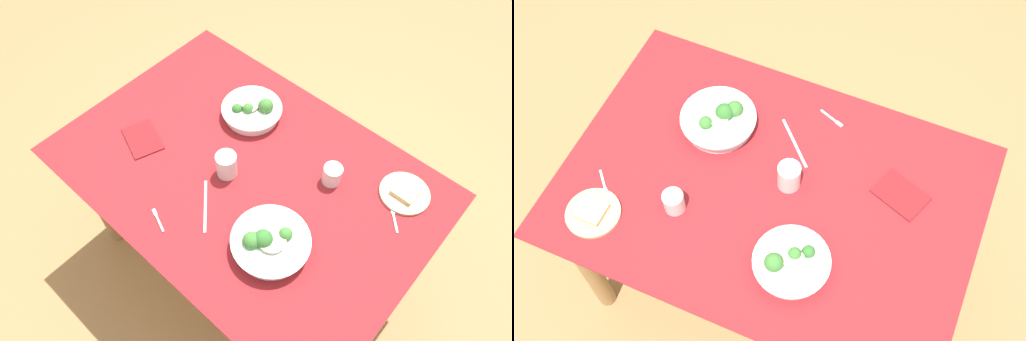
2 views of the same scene
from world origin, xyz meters
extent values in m
plane|color=#9E7547|center=(0.00, 0.00, 0.00)|extent=(6.00, 6.00, 0.00)
cube|color=maroon|center=(0.00, 0.00, 0.75)|extent=(1.39, 0.96, 0.01)
cube|color=#9E7547|center=(0.00, 0.00, 0.73)|extent=(1.35, 0.93, 0.02)
cylinder|color=#9E7547|center=(-0.59, -0.37, 0.36)|extent=(0.07, 0.07, 0.72)
cylinder|color=#9E7547|center=(-0.59, 0.37, 0.36)|extent=(0.07, 0.07, 0.72)
cylinder|color=#9E7547|center=(0.59, 0.37, 0.36)|extent=(0.07, 0.07, 0.72)
cylinder|color=white|center=(-0.17, 0.22, 0.77)|extent=(0.22, 0.22, 0.04)
cylinder|color=white|center=(-0.17, 0.22, 0.80)|extent=(0.25, 0.25, 0.01)
sphere|color=#33702D|center=(-0.21, 0.18, 0.80)|extent=(0.04, 0.04, 0.04)
sphere|color=#3D7A33|center=(-0.17, 0.20, 0.81)|extent=(0.04, 0.04, 0.04)
sphere|color=#3D7A33|center=(-0.12, 0.26, 0.82)|extent=(0.06, 0.06, 0.06)
cylinder|color=beige|center=(-0.18, 0.22, 0.81)|extent=(0.07, 0.07, 0.01)
cylinder|color=white|center=(0.27, -0.17, 0.78)|extent=(0.24, 0.24, 0.04)
cylinder|color=white|center=(0.27, -0.17, 0.80)|extent=(0.27, 0.27, 0.01)
sphere|color=#3D7A33|center=(0.23, -0.22, 0.81)|extent=(0.06, 0.06, 0.06)
sphere|color=#33702D|center=(0.25, -0.19, 0.82)|extent=(0.07, 0.07, 0.07)
sphere|color=#3D7A33|center=(0.29, -0.13, 0.81)|extent=(0.05, 0.05, 0.05)
cylinder|color=beige|center=(0.28, -0.17, 0.82)|extent=(0.09, 0.09, 0.01)
cylinder|color=#D6B27A|center=(0.50, 0.31, 0.76)|extent=(0.18, 0.18, 0.01)
cube|color=#CCB284|center=(0.50, 0.31, 0.77)|extent=(0.09, 0.08, 0.02)
cylinder|color=silver|center=(0.26, 0.18, 0.79)|extent=(0.07, 0.07, 0.08)
cylinder|color=silver|center=(-0.05, -0.05, 0.80)|extent=(0.08, 0.08, 0.10)
cube|color=#B7B7BC|center=(-0.07, -0.36, 0.76)|extent=(0.07, 0.03, 0.00)
cube|color=#B7B7BC|center=(-0.12, -0.34, 0.76)|extent=(0.03, 0.02, 0.00)
cube|color=#B7B7BC|center=(0.54, 0.18, 0.76)|extent=(0.06, 0.06, 0.00)
cube|color=#B7B7BC|center=(0.50, 0.22, 0.76)|extent=(0.03, 0.03, 0.00)
cube|color=#B7B7BC|center=(-0.01, -0.21, 0.76)|extent=(0.16, 0.16, 0.00)
cube|color=maroon|center=(-0.41, -0.16, 0.76)|extent=(0.20, 0.17, 0.01)
camera|label=1|loc=(0.67, -0.69, 2.15)|focal=31.71mm
camera|label=2|loc=(-0.42, 0.96, 2.68)|focal=46.00mm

